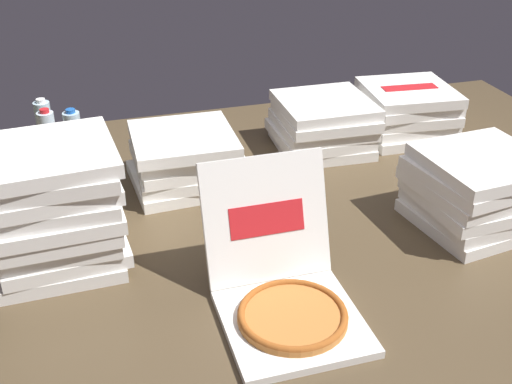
# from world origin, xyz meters

# --- Properties ---
(ground_plane) EXTENTS (3.20, 2.40, 0.02)m
(ground_plane) POSITION_xyz_m (0.00, 0.00, -0.01)
(ground_plane) COLOR #4C3D28
(open_pizza_box) EXTENTS (0.37, 0.50, 0.38)m
(open_pizza_box) POSITION_xyz_m (-0.07, -0.34, 0.08)
(open_pizza_box) COLOR white
(open_pizza_box) RESTS_ON ground_plane
(pizza_stack_right_near) EXTENTS (0.43, 0.42, 0.26)m
(pizza_stack_right_near) POSITION_xyz_m (0.70, -0.08, 0.13)
(pizza_stack_right_near) COLOR white
(pizza_stack_right_near) RESTS_ON ground_plane
(pizza_stack_left_far) EXTENTS (0.40, 0.40, 0.21)m
(pizza_stack_left_far) POSITION_xyz_m (0.43, 0.64, 0.11)
(pizza_stack_left_far) COLOR white
(pizza_stack_left_far) RESTS_ON ground_plane
(pizza_stack_right_far) EXTENTS (0.41, 0.41, 0.39)m
(pizza_stack_right_far) POSITION_xyz_m (-0.65, 0.10, 0.19)
(pizza_stack_right_far) COLOR white
(pizza_stack_right_far) RESTS_ON ground_plane
(pizza_stack_left_near) EXTENTS (0.41, 0.40, 0.21)m
(pizza_stack_left_near) POSITION_xyz_m (-0.19, 0.48, 0.11)
(pizza_stack_left_near) COLOR white
(pizza_stack_left_near) RESTS_ON ground_plane
(pizza_stack_right_mid) EXTENTS (0.41, 0.41, 0.22)m
(pizza_stack_right_mid) POSITION_xyz_m (0.84, 0.68, 0.11)
(pizza_stack_right_mid) COLOR white
(pizza_stack_right_mid) RESTS_ON ground_plane
(water_bottle_0) EXTENTS (0.07, 0.07, 0.25)m
(water_bottle_0) POSITION_xyz_m (-0.58, 0.74, 0.12)
(water_bottle_0) COLOR silver
(water_bottle_0) RESTS_ON ground_plane
(water_bottle_1) EXTENTS (0.07, 0.07, 0.25)m
(water_bottle_1) POSITION_xyz_m (-0.67, 0.77, 0.12)
(water_bottle_1) COLOR silver
(water_bottle_1) RESTS_ON ground_plane
(water_bottle_2) EXTENTS (0.07, 0.07, 0.25)m
(water_bottle_2) POSITION_xyz_m (-0.69, 0.89, 0.12)
(water_bottle_2) COLOR silver
(water_bottle_2) RESTS_ON ground_plane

